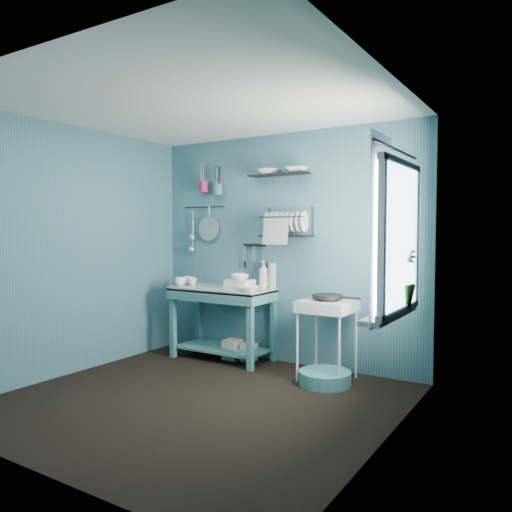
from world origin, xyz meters
The scene contains 36 objects.
floor centered at (0.00, 0.00, 0.00)m, with size 3.20×3.20×0.00m, color black.
ceiling centered at (0.00, 0.00, 2.50)m, with size 3.20×3.20×0.00m, color silver.
wall_back centered at (0.00, 1.50, 1.25)m, with size 3.20×3.20×0.00m, color #376270.
wall_front centered at (0.00, -1.50, 1.25)m, with size 3.20×3.20×0.00m, color #376270.
wall_left centered at (-1.60, 0.00, 1.25)m, with size 3.00×3.00×0.00m, color #376270.
wall_right centered at (1.60, 0.00, 1.25)m, with size 3.00×3.00×0.00m, color #376270.
work_counter centered at (-0.64, 1.23, 0.41)m, with size 1.15×0.57×0.81m, color #356D71.
mug_left centered at (-1.12, 1.07, 0.86)m, with size 0.12×0.12×0.10m, color white.
mug_mid centered at (-1.02, 1.17, 0.86)m, with size 0.10×0.10×0.09m, color white.
mug_right centered at (-1.14, 1.23, 0.86)m, with size 0.12×0.12×0.10m, color white.
wash_tub centered at (-0.39, 1.21, 0.86)m, with size 0.28×0.22×0.10m, color silver.
tub_bowl centered at (-0.39, 1.21, 0.94)m, with size 0.20×0.20×0.06m, color white.
soap_bottle centered at (-0.22, 1.43, 0.96)m, with size 0.12×0.12×0.30m, color silver.
water_bottle centered at (-0.12, 1.45, 0.95)m, with size 0.09×0.09×0.28m, color #A5B2B8.
counter_bowl centered at (-0.19, 1.08, 0.84)m, with size 0.22×0.22×0.05m, color white.
hotplate_stand centered at (0.69, 1.12, 0.39)m, with size 0.49×0.49×0.78m, color silver.
frying_pan centered at (0.69, 1.12, 0.82)m, with size 0.30×0.30×0.04m, color black.
knife_strip centered at (-0.36, 1.47, 1.28)m, with size 0.32×0.02×0.03m, color black.
dish_rack centered at (0.10, 1.37, 1.54)m, with size 0.55×0.24×0.32m, color black.
upper_shelf centered at (-0.01, 1.40, 2.05)m, with size 0.70×0.18×0.01m, color black.
shelf_bowl_left centered at (-0.13, 1.40, 2.08)m, with size 0.23×0.23×0.06m, color white.
shelf_bowl_right centered at (0.21, 1.40, 2.03)m, with size 0.23×0.23×0.06m, color white.
utensil_cup_magenta centered at (-1.03, 1.42, 1.97)m, with size 0.11×0.11×0.13m, color #AF205B.
utensil_cup_teal centered at (-0.83, 1.42, 1.92)m, with size 0.11×0.11×0.13m, color #386776.
colander centered at (-0.99, 1.45, 1.47)m, with size 0.28×0.28×0.03m, color #AFB2B8.
ladle_outer centered at (-1.24, 1.46, 1.54)m, with size 0.01×0.01×0.30m, color #AFB2B8.
ladle_inner centered at (-1.25, 1.46, 1.39)m, with size 0.01×0.01×0.30m, color #AFB2B8.
hook_rail centered at (-1.07, 1.47, 1.73)m, with size 0.01×0.01×0.60m, color black.
window_glass centered at (1.59, 0.45, 1.40)m, with size 1.10×1.10×0.00m, color white.
windowsill centered at (1.50, 0.45, 0.81)m, with size 0.16×0.95×0.04m, color silver.
curtain centered at (1.52, 0.15, 1.45)m, with size 1.35×1.35×0.00m, color white.
curtain_rod centered at (1.54, 0.45, 2.05)m, with size 0.02×0.02×1.05m, color black.
potted_plant centered at (1.50, 0.65, 1.08)m, with size 0.28×0.28×0.50m, color #2F6C2B.
storage_tin_large centered at (-0.54, 1.28, 0.11)m, with size 0.18×0.18×0.22m, color tan.
storage_tin_small centered at (-0.34, 1.31, 0.10)m, with size 0.15×0.15×0.20m, color tan.
floor_basin centered at (0.74, 0.98, 0.07)m, with size 0.49×0.49×0.13m, color teal.
Camera 1 is at (2.64, -3.28, 1.46)m, focal length 35.00 mm.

